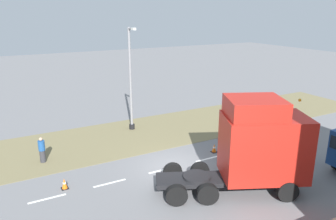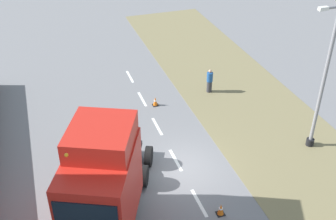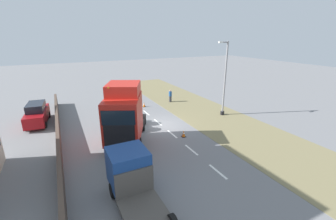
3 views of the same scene
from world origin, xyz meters
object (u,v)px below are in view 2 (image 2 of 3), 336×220
(lorry_cab, at_px, (103,182))
(lamp_post, at_px, (321,89))
(traffic_cone_lead, at_px, (221,209))
(pedestrian, at_px, (210,81))
(traffic_cone_trailing, at_px, (155,101))

(lorry_cab, bearing_deg, lamp_post, -144.90)
(lorry_cab, xyz_separation_m, traffic_cone_lead, (-4.81, 0.93, -2.17))
(lorry_cab, relative_size, pedestrian, 4.68)
(lorry_cab, relative_size, traffic_cone_trailing, 12.99)
(traffic_cone_trailing, bearing_deg, lamp_post, 135.49)
(lamp_post, bearing_deg, traffic_cone_lead, 24.80)
(pedestrian, xyz_separation_m, traffic_cone_lead, (3.76, 10.04, -0.50))
(lamp_post, distance_m, pedestrian, 8.02)
(lorry_cab, xyz_separation_m, lamp_post, (-11.38, -2.11, 1.05))
(pedestrian, distance_m, traffic_cone_trailing, 3.88)
(traffic_cone_trailing, bearing_deg, lorry_cab, 61.15)
(traffic_cone_lead, bearing_deg, lorry_cab, -10.90)
(lamp_post, xyz_separation_m, traffic_cone_trailing, (6.63, -6.51, -3.22))
(lorry_cab, height_order, traffic_cone_lead, lorry_cab)
(lamp_post, distance_m, traffic_cone_lead, 7.92)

